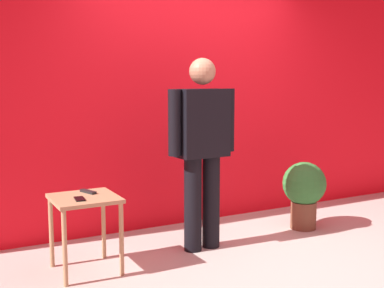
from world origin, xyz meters
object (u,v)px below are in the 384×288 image
Objects in this scene: cell_phone at (80,199)px; potted_plant at (304,189)px; tv_remote at (88,192)px; standing_person at (202,144)px; side_table at (85,209)px.

potted_plant is at bearing 9.99° from cell_phone.
cell_phone is 0.85× the size of tv_remote.
standing_person is at bearing -178.17° from potted_plant.
tv_remote is (0.12, 0.19, 0.01)m from cell_phone.
tv_remote is 0.25× the size of potted_plant.
tv_remote reaches higher than side_table.
tv_remote is at bearing 63.39° from cell_phone.
side_table is at bearing -178.36° from standing_person.
potted_plant reaches higher than cell_phone.
side_table is 4.22× the size of cell_phone.
tv_remote is at bearing 175.51° from standing_person.
potted_plant is (2.22, -0.04, -0.21)m from tv_remote.
standing_person reaches higher than cell_phone.
potted_plant is (1.21, 0.04, -0.54)m from standing_person.
cell_phone is (-0.06, -0.08, 0.11)m from side_table.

